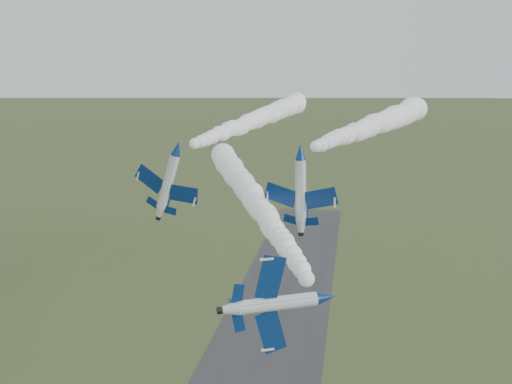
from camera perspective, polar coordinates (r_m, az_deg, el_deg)
runway at (r=110.13m, az=-0.13°, el=-18.58°), size 24.00×260.00×0.04m
jet_lead at (r=58.12m, az=7.06°, el=-10.46°), size 6.16×11.41×9.98m
smoke_trail_jet_lead at (r=93.41m, az=-0.43°, el=-0.50°), size 34.54×67.34×5.16m
jet_pair_left at (r=88.80m, az=-7.92°, el=4.37°), size 10.97×13.57×4.43m
smoke_trail_jet_pair_left at (r=125.46m, az=0.32°, el=7.41°), size 19.14×72.66×5.13m
jet_pair_right at (r=83.28m, az=4.43°, el=4.03°), size 11.69×13.53×3.43m
smoke_trail_jet_pair_right at (r=120.58m, az=12.13°, el=6.76°), size 28.58×71.55×5.89m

